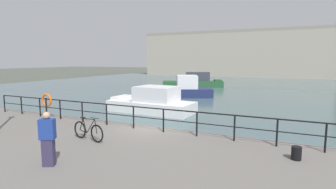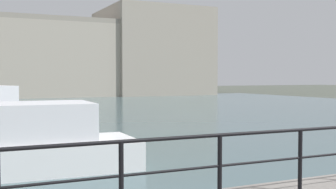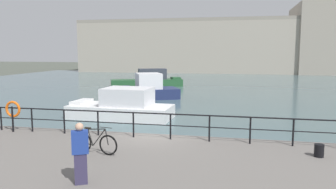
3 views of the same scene
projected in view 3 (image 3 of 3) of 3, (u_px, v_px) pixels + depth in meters
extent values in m
plane|color=#4C5147|center=(153.00, 155.00, 14.58)|extent=(240.00, 240.00, 0.00)
cube|color=#476066|center=(210.00, 86.00, 43.88)|extent=(80.00, 60.00, 0.01)
cube|color=#A89E8E|center=(222.00, 48.00, 74.04)|extent=(62.66, 15.01, 10.73)
cube|color=gray|center=(334.00, 39.00, 69.07)|extent=(16.17, 16.51, 14.16)
cube|color=gray|center=(221.00, 19.00, 66.31)|extent=(62.66, 0.60, 0.70)
cube|color=navy|center=(150.00, 93.00, 32.11)|extent=(6.09, 4.99, 0.98)
cube|color=silver|center=(149.00, 81.00, 31.91)|extent=(3.15, 3.28, 1.47)
cube|color=navy|center=(127.00, 88.00, 31.49)|extent=(1.48, 2.14, 0.24)
cube|color=white|center=(121.00, 112.00, 22.56)|extent=(7.11, 3.14, 0.89)
cube|color=silver|center=(128.00, 97.00, 22.29)|extent=(3.24, 2.58, 1.21)
cube|color=white|center=(82.00, 102.00, 23.21)|extent=(0.93, 2.02, 0.24)
cube|color=#23512D|center=(147.00, 83.00, 43.12)|extent=(9.31, 5.69, 0.92)
cube|color=#333842|center=(152.00, 74.00, 43.12)|extent=(3.90, 2.85, 1.39)
cube|color=#23512D|center=(176.00, 78.00, 43.84)|extent=(1.62, 1.82, 0.24)
cylinder|color=black|center=(1.00, 119.00, 15.08)|extent=(0.07, 0.07, 1.05)
cylinder|color=black|center=(32.00, 120.00, 14.76)|extent=(0.07, 0.07, 1.05)
cylinder|color=black|center=(64.00, 122.00, 14.44)|extent=(0.07, 0.07, 1.05)
cylinder|color=black|center=(98.00, 123.00, 14.11)|extent=(0.07, 0.07, 1.05)
cylinder|color=black|center=(133.00, 125.00, 13.79)|extent=(0.07, 0.07, 1.05)
cylinder|color=black|center=(170.00, 127.00, 13.46)|extent=(0.07, 0.07, 1.05)
cylinder|color=black|center=(209.00, 129.00, 13.14)|extent=(0.07, 0.07, 1.05)
cylinder|color=black|center=(250.00, 131.00, 12.82)|extent=(0.07, 0.07, 1.05)
cylinder|color=black|center=(293.00, 133.00, 12.49)|extent=(0.07, 0.07, 1.05)
cylinder|color=black|center=(152.00, 113.00, 13.56)|extent=(20.59, 0.06, 0.06)
cylinder|color=black|center=(152.00, 125.00, 13.62)|extent=(20.59, 0.04, 0.04)
torus|color=black|center=(108.00, 145.00, 11.41)|extent=(0.72, 0.18, 0.72)
torus|color=black|center=(83.00, 142.00, 11.79)|extent=(0.72, 0.18, 0.72)
cylinder|color=black|center=(99.00, 137.00, 11.51)|extent=(0.55, 0.13, 0.66)
cylinder|color=black|center=(90.00, 137.00, 11.64)|extent=(0.24, 0.07, 0.58)
cylinder|color=black|center=(96.00, 129.00, 11.51)|extent=(0.72, 0.16, 0.11)
cylinder|color=black|center=(88.00, 144.00, 11.72)|extent=(0.43, 0.11, 0.12)
cylinder|color=black|center=(85.00, 136.00, 11.72)|extent=(0.26, 0.08, 0.51)
cylinder|color=black|center=(107.00, 137.00, 11.39)|extent=(0.14, 0.06, 0.57)
cube|color=black|center=(88.00, 128.00, 11.64)|extent=(0.23, 0.13, 0.05)
cylinder|color=black|center=(105.00, 128.00, 11.37)|extent=(0.52, 0.11, 0.02)
cylinder|color=black|center=(319.00, 151.00, 11.24)|extent=(0.32, 0.32, 0.44)
cylinder|color=black|center=(13.00, 119.00, 14.72)|extent=(0.08, 0.08, 1.15)
torus|color=orange|center=(13.00, 109.00, 14.72)|extent=(0.75, 0.11, 0.75)
cube|color=#332D4C|center=(81.00, 168.00, 8.93)|extent=(0.41, 0.37, 0.85)
cube|color=navy|center=(80.00, 142.00, 8.84)|extent=(0.52, 0.45, 0.62)
sphere|color=tan|center=(79.00, 127.00, 8.79)|extent=(0.22, 0.22, 0.22)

